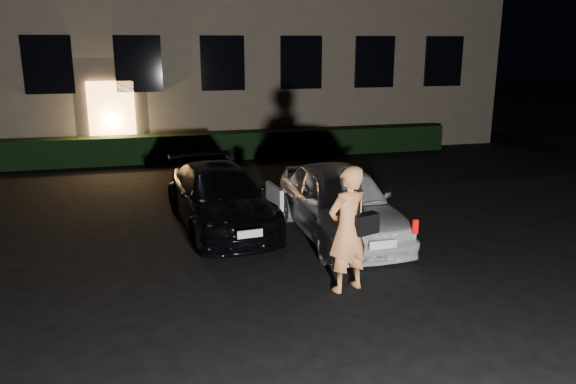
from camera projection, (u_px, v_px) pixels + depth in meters
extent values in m
plane|color=black|center=(328.00, 294.00, 8.39)|extent=(80.00, 80.00, 0.00)
cube|color=#FBA85F|center=(113.00, 122.00, 17.49)|extent=(1.40, 0.10, 2.50)
cube|color=black|center=(48.00, 65.00, 16.63)|extent=(1.40, 0.10, 1.70)
cube|color=black|center=(138.00, 64.00, 17.25)|extent=(1.40, 0.10, 1.70)
cube|color=black|center=(223.00, 63.00, 17.87)|extent=(1.40, 0.10, 1.70)
cube|color=black|center=(301.00, 63.00, 18.48)|extent=(1.40, 0.10, 1.70)
cube|color=black|center=(375.00, 62.00, 19.10)|extent=(1.40, 0.10, 1.70)
cube|color=black|center=(444.00, 61.00, 19.71)|extent=(1.40, 0.10, 1.70)
cube|color=black|center=(227.00, 145.00, 18.12)|extent=(15.00, 0.70, 0.85)
imported|color=black|center=(220.00, 197.00, 11.36)|extent=(2.11, 4.32, 1.21)
cube|color=white|center=(275.00, 196.00, 10.93)|extent=(0.16, 0.87, 0.40)
cube|color=silver|center=(250.00, 234.00, 9.42)|extent=(0.44, 0.08, 0.14)
imported|color=white|center=(340.00, 201.00, 10.74)|extent=(1.70, 4.10, 1.39)
cube|color=red|center=(348.00, 233.00, 8.76)|extent=(0.08, 0.05, 0.23)
cube|color=red|center=(415.00, 227.00, 9.05)|extent=(0.08, 0.05, 0.23)
cube|color=silver|center=(383.00, 245.00, 8.91)|extent=(0.46, 0.05, 0.14)
imported|color=#E18A4C|center=(348.00, 229.00, 8.29)|extent=(0.82, 0.68, 1.93)
cube|color=black|center=(366.00, 224.00, 8.30)|extent=(0.43, 0.30, 0.31)
cube|color=black|center=(358.00, 196.00, 8.15)|extent=(0.06, 0.08, 0.60)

